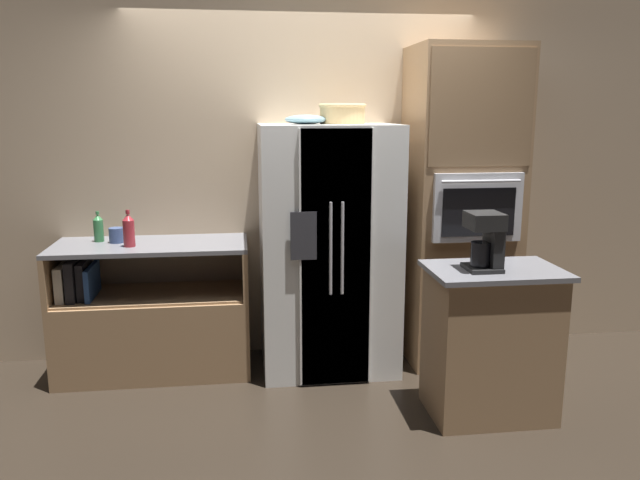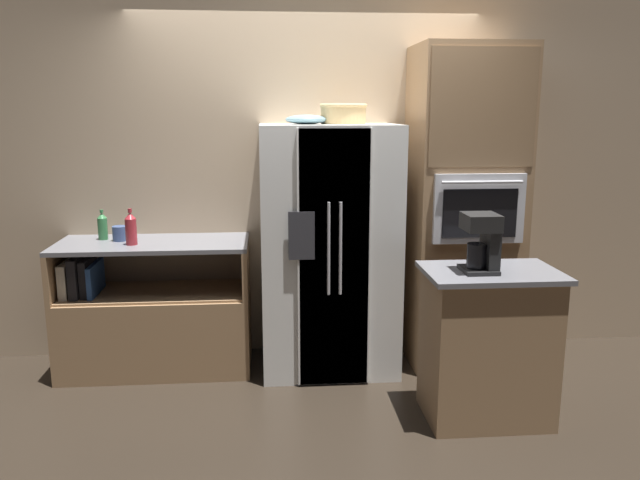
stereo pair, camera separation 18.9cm
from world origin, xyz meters
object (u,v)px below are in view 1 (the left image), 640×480
Objects in this scene: refrigerator at (328,249)px; bottle_tall at (98,228)px; wall_oven at (461,208)px; coffee_maker at (487,239)px; fruit_bowl at (306,119)px; bottle_short at (129,230)px; mug at (117,235)px; wicker_basket at (342,113)px.

refrigerator is 8.15× the size of bottle_tall.
coffee_maker is at bearing -100.76° from wall_oven.
fruit_bowl reaches higher than bottle_short.
wall_oven is 10.66× the size of bottle_tall.
refrigerator reaches higher than mug.
refrigerator reaches higher than bottle_tall.
wicker_basket reaches higher than bottle_short.
bottle_tall is 0.63× the size of coffee_maker.
wicker_basket reaches higher than refrigerator.
wall_oven is 2.32m from bottle_short.
bottle_tall is 0.15m from mug.
fruit_bowl is at bearing -172.08° from wicker_basket.
refrigerator is at bearing -4.84° from mug.
wall_oven is (0.97, 0.04, 0.27)m from refrigerator.
wall_oven reaches higher than wicker_basket.
fruit_bowl reaches higher than bottle_tall.
wall_oven is 7.01× the size of wicker_basket.
refrigerator is at bearing 131.86° from coffee_maker.
refrigerator is 5.14× the size of coffee_maker.
mug is at bearing 174.68° from fruit_bowl.
mug is 2.46m from coffee_maker.
coffee_maker is (-0.18, -0.93, -0.03)m from wall_oven.
bottle_short is at bearing -39.48° from bottle_tall.
wall_oven is at bearing 79.24° from coffee_maker.
fruit_bowl is 1.32× the size of bottle_tall.
wall_oven is 1.10m from wicker_basket.
wicker_basket is 1.52× the size of bottle_tall.
fruit_bowl reaches higher than refrigerator.
mug is (-1.45, 0.12, 0.11)m from refrigerator.
bottle_tall is (-1.68, 0.14, -0.78)m from wicker_basket.
bottle_short is at bearing -178.42° from wall_oven.
bottle_tall is 1.54× the size of mug.
wicker_basket is 1.76m from mug.
fruit_bowl reaches higher than coffee_maker.
refrigerator is 1.46m from mug.
bottle_tall is 2.60m from coffee_maker.
fruit_bowl is 1.39m from bottle_short.
wall_oven reaches higher than bottle_tall.
refrigerator is 6.98× the size of bottle_short.
bottle_tall is (-1.58, 0.18, 0.16)m from refrigerator.
refrigerator is 0.77× the size of wall_oven.
fruit_bowl is at bearing 1.05° from bottle_short.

